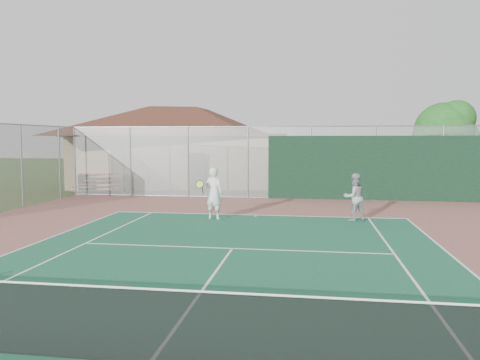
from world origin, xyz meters
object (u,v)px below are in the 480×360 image
object	(u,v)px
bleachers	(101,182)
tree	(445,133)
clubhouse	(181,138)
player_white_front	(214,194)
player_grey_back	(354,198)

from	to	relation	value
bleachers	tree	xyz separation A→B (m)	(18.18, 0.93, 2.66)
clubhouse	bleachers	distance (m)	6.51
player_white_front	tree	bearing A→B (deg)	-120.33
bleachers	player_grey_back	size ratio (longest dim) A/B	1.82
clubhouse	bleachers	bearing A→B (deg)	-130.20
player_white_front	clubhouse	bearing A→B (deg)	-50.79
clubhouse	player_grey_back	distance (m)	16.20
bleachers	player_grey_back	world-z (taller)	player_grey_back
tree	player_grey_back	bearing A→B (deg)	-121.79
tree	player_grey_back	xyz separation A→B (m)	(-5.22, -8.43, -2.35)
tree	player_white_front	size ratio (longest dim) A/B	2.59
clubhouse	player_grey_back	size ratio (longest dim) A/B	8.80
clubhouse	bleachers	world-z (taller)	clubhouse
bleachers	tree	distance (m)	18.40
tree	player_grey_back	distance (m)	10.19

